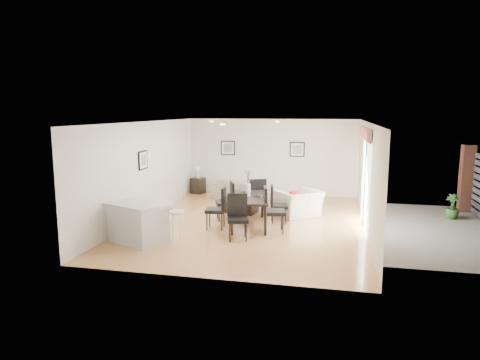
% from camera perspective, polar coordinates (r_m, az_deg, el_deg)
% --- Properties ---
extents(ground, '(8.00, 8.00, 0.00)m').
position_cam_1_polar(ground, '(11.64, 1.36, -5.68)').
color(ground, tan).
rests_on(ground, ground).
extents(wall_back, '(6.00, 0.04, 2.70)m').
position_cam_1_polar(wall_back, '(15.28, 4.25, 3.05)').
color(wall_back, silver).
rests_on(wall_back, ground).
extents(wall_front, '(6.00, 0.04, 2.70)m').
position_cam_1_polar(wall_front, '(7.54, -4.44, -3.43)').
color(wall_front, silver).
rests_on(wall_front, ground).
extents(wall_left, '(0.04, 8.00, 2.70)m').
position_cam_1_polar(wall_left, '(12.29, -12.49, 1.33)').
color(wall_left, silver).
rests_on(wall_left, ground).
extents(wall_right, '(0.04, 8.00, 2.70)m').
position_cam_1_polar(wall_right, '(11.19, 16.64, 0.39)').
color(wall_right, silver).
rests_on(wall_right, ground).
extents(ceiling, '(6.00, 8.00, 0.02)m').
position_cam_1_polar(ceiling, '(11.25, 1.41, 7.73)').
color(ceiling, white).
rests_on(ceiling, wall_back).
extents(sofa, '(2.49, 1.69, 0.68)m').
position_cam_1_polar(sofa, '(14.32, 0.74, -1.44)').
color(sofa, gray).
rests_on(sofa, ground).
extents(armchair, '(1.54, 1.52, 0.75)m').
position_cam_1_polar(armchair, '(12.31, 7.76, -3.13)').
color(armchair, beige).
rests_on(armchair, ground).
extents(courtyard_plant_b, '(0.50, 0.50, 0.70)m').
position_cam_1_polar(courtyard_plant_b, '(13.35, 26.50, -3.19)').
color(courtyard_plant_b, '#315123').
rests_on(courtyard_plant_b, ground).
extents(dining_table, '(1.31, 2.04, 0.78)m').
position_cam_1_polar(dining_table, '(11.16, 1.10, -2.60)').
color(dining_table, black).
rests_on(dining_table, ground).
extents(dining_chair_wnear, '(0.53, 0.53, 1.08)m').
position_cam_1_polar(dining_chair_wnear, '(10.89, -2.79, -3.46)').
color(dining_chair_wnear, black).
rests_on(dining_chair_wnear, ground).
extents(dining_chair_wfar, '(0.62, 0.62, 1.05)m').
position_cam_1_polar(dining_chair_wfar, '(11.81, -1.61, -2.53)').
color(dining_chair_wfar, black).
rests_on(dining_chair_wfar, ground).
extents(dining_chair_enear, '(0.61, 0.61, 1.15)m').
position_cam_1_polar(dining_chair_enear, '(10.59, 4.07, -3.63)').
color(dining_chair_enear, black).
rests_on(dining_chair_enear, ground).
extents(dining_chair_efar, '(0.53, 0.53, 1.03)m').
position_cam_1_polar(dining_chair_efar, '(11.52, 4.80, -2.93)').
color(dining_chair_efar, black).
rests_on(dining_chair_efar, ground).
extents(dining_chair_head, '(0.59, 0.59, 1.07)m').
position_cam_1_polar(dining_chair_head, '(10.08, -0.34, -4.54)').
color(dining_chair_head, black).
rests_on(dining_chair_head, ground).
extents(dining_chair_foot, '(0.63, 0.63, 1.08)m').
position_cam_1_polar(dining_chair_foot, '(12.30, 2.32, -1.97)').
color(dining_chair_foot, black).
rests_on(dining_chair_foot, ground).
extents(vase, '(0.76, 1.25, 0.70)m').
position_cam_1_polar(vase, '(11.09, 1.11, -0.62)').
color(vase, white).
rests_on(vase, dining_table).
extents(coffee_table, '(1.11, 0.79, 0.41)m').
position_cam_1_polar(coffee_table, '(12.73, -0.08, -3.42)').
color(coffee_table, black).
rests_on(coffee_table, ground).
extents(side_table, '(0.53, 0.53, 0.57)m').
position_cam_1_polar(side_table, '(15.69, -5.62, -0.74)').
color(side_table, black).
rests_on(side_table, ground).
extents(table_lamp, '(0.21, 0.21, 0.41)m').
position_cam_1_polar(table_lamp, '(15.61, -5.65, 1.24)').
color(table_lamp, white).
rests_on(table_lamp, side_table).
extents(cushion, '(0.28, 0.33, 0.33)m').
position_cam_1_polar(cushion, '(12.17, 7.24, -2.21)').
color(cushion, maroon).
rests_on(cushion, armchair).
extents(kitchen_island, '(1.61, 1.46, 0.92)m').
position_cam_1_polar(kitchen_island, '(10.17, -13.24, -5.43)').
color(kitchen_island, '#B8B9BB').
rests_on(kitchen_island, ground).
extents(bar_stool, '(0.35, 0.35, 0.77)m').
position_cam_1_polar(bar_stool, '(9.77, -8.46, -4.72)').
color(bar_stool, silver).
rests_on(bar_stool, ground).
extents(framed_print_back_left, '(0.52, 0.04, 0.52)m').
position_cam_1_polar(framed_print_back_left, '(15.53, -1.62, 4.28)').
color(framed_print_back_left, black).
rests_on(framed_print_back_left, wall_back).
extents(framed_print_back_right, '(0.52, 0.04, 0.52)m').
position_cam_1_polar(framed_print_back_right, '(15.12, 7.64, 4.07)').
color(framed_print_back_right, black).
rests_on(framed_print_back_right, wall_back).
extents(framed_print_left_wall, '(0.04, 0.52, 0.52)m').
position_cam_1_polar(framed_print_left_wall, '(12.06, -12.80, 2.61)').
color(framed_print_left_wall, black).
rests_on(framed_print_left_wall, wall_left).
extents(sliding_door, '(0.12, 2.70, 2.57)m').
position_cam_1_polar(sliding_door, '(11.45, 16.38, 2.19)').
color(sliding_door, white).
rests_on(sliding_door, wall_right).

